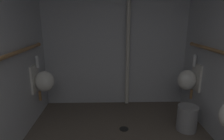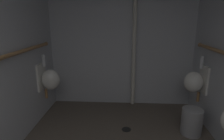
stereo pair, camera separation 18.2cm
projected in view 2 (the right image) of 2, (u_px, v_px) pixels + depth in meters
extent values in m
cube|color=#B5B8BE|center=(122.00, 36.00, 3.52)|extent=(2.79, 0.06, 2.65)
ellipsoid|color=silver|center=(51.00, 80.00, 3.16)|extent=(0.30, 0.26, 0.34)
cube|color=silver|center=(41.00, 77.00, 3.16)|extent=(0.03, 0.30, 0.44)
cylinder|color=silver|center=(44.00, 61.00, 3.09)|extent=(0.06, 0.06, 0.16)
sphere|color=silver|center=(43.00, 56.00, 3.07)|extent=(0.06, 0.06, 0.06)
cylinder|color=#9E7042|center=(46.00, 94.00, 3.23)|extent=(0.04, 0.04, 0.16)
ellipsoid|color=silver|center=(193.00, 82.00, 3.04)|extent=(0.30, 0.26, 0.34)
cube|color=silver|center=(204.00, 79.00, 3.02)|extent=(0.03, 0.30, 0.44)
cylinder|color=silver|center=(202.00, 63.00, 2.96)|extent=(0.06, 0.06, 0.16)
sphere|color=silver|center=(202.00, 58.00, 2.93)|extent=(0.06, 0.06, 0.06)
cylinder|color=#9E7042|center=(198.00, 97.00, 3.10)|extent=(0.04, 0.04, 0.16)
sphere|color=#9E7042|center=(46.00, 44.00, 3.22)|extent=(0.06, 0.06, 0.06)
sphere|color=#9E7042|center=(200.00, 45.00, 3.08)|extent=(0.06, 0.06, 0.06)
cylinder|color=beige|center=(134.00, 37.00, 3.40)|extent=(0.07, 0.07, 2.60)
cylinder|color=black|center=(126.00, 129.00, 2.89)|extent=(0.14, 0.14, 0.01)
cylinder|color=gray|center=(192.00, 121.00, 2.76)|extent=(0.30, 0.30, 0.39)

